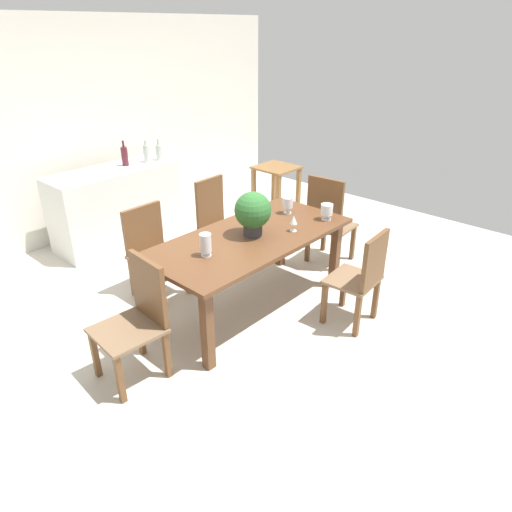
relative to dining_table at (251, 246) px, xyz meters
name	(u,v)px	position (x,y,z in m)	size (l,w,h in m)	color
ground_plane	(233,297)	(0.00, 0.25, -0.66)	(7.04, 7.04, 0.00)	beige
back_wall	(80,131)	(0.00, 2.85, 0.64)	(6.40, 0.10, 2.60)	silver
dining_table	(251,246)	(0.00, 0.00, 0.00)	(1.97, 0.93, 0.76)	brown
chair_far_right	(216,219)	(0.44, 0.93, -0.12)	(0.44, 0.44, 0.98)	brown
chair_far_left	(151,247)	(-0.44, 0.93, -0.15)	(0.48, 0.46, 0.90)	brown
chair_foot_end	(328,218)	(1.24, -0.01, -0.10)	(0.48, 0.49, 1.03)	brown
chair_near_right	(363,275)	(0.45, -0.92, -0.15)	(0.47, 0.44, 0.91)	brown
chair_head_end	(139,314)	(-1.24, -0.01, -0.13)	(0.50, 0.49, 0.96)	brown
flower_centerpiece	(253,212)	(0.03, -0.01, 0.33)	(0.33, 0.33, 0.41)	#333338
crystal_vase_left	(206,244)	(-0.54, -0.01, 0.21)	(0.10, 0.10, 0.20)	silver
crystal_vase_center_near	(327,210)	(0.78, -0.29, 0.20)	(0.12, 0.12, 0.16)	silver
crystal_vase_right	(288,203)	(0.66, 0.10, 0.21)	(0.11, 0.11, 0.17)	silver
wine_glass	(294,220)	(0.34, -0.22, 0.21)	(0.07, 0.07, 0.15)	silver
kitchen_counter	(116,206)	(0.01, 2.28, -0.19)	(1.54, 0.59, 0.92)	silver
wine_bottle_amber	(125,156)	(0.23, 2.30, 0.39)	(0.08, 0.08, 0.30)	#511E28
wine_bottle_clear	(159,152)	(0.67, 2.20, 0.37)	(0.08, 0.08, 0.27)	#B2BFB7
wine_bottle_dark	(147,153)	(0.50, 2.24, 0.38)	(0.08, 0.08, 0.27)	#B2BFB7
side_table	(276,182)	(1.87, 1.26, -0.10)	(0.51, 0.52, 0.77)	brown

